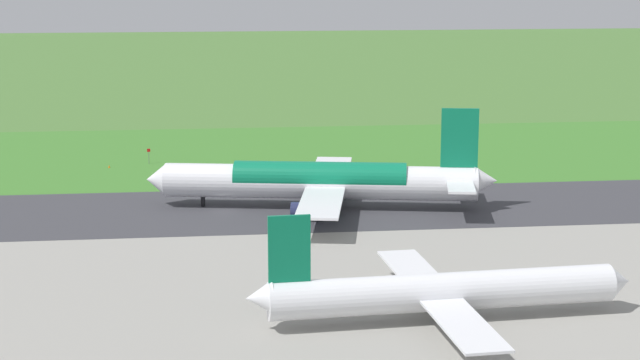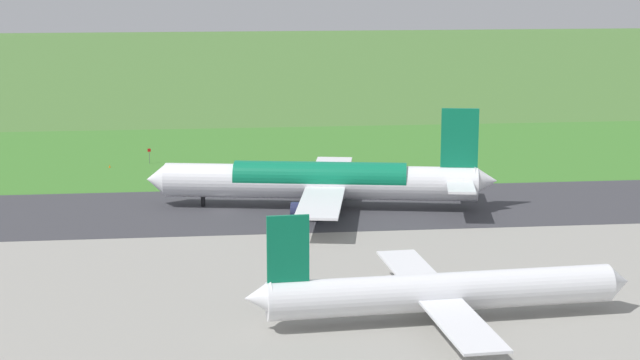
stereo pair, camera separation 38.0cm
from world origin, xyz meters
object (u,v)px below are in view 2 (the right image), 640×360
airliner_main (322,181)px  traffic_cone_orange (110,166)px  no_stopping_sign (149,155)px  airliner_parked_mid (440,291)px

airliner_main → traffic_cone_orange: 50.81m
airliner_main → no_stopping_sign: (28.16, -39.50, -2.65)m
no_stopping_sign → traffic_cone_orange: bearing=24.0°
airliner_parked_mid → airliner_main: bearing=-82.9°
airliner_main → airliner_parked_mid: 52.98m
airliner_main → airliner_parked_mid: (-6.51, 52.57, -0.98)m
traffic_cone_orange → airliner_parked_mid: bearing=115.2°
traffic_cone_orange → no_stopping_sign: bearing=-156.0°
no_stopping_sign → traffic_cone_orange: size_ratio=5.25×
airliner_parked_mid → no_stopping_sign: 98.39m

